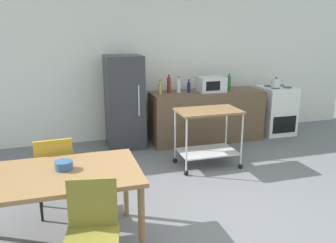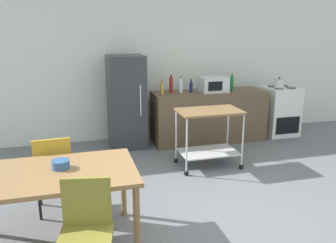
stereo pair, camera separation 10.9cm
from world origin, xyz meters
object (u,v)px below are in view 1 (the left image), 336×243
stove_oven (276,110)px  bottle_sesame_oil (160,89)px  refrigerator (124,102)px  bottle_olive_oil (229,83)px  bottle_soda (179,86)px  kettle (276,83)px  chair_olive (92,230)px  bottle_sparkling_water (169,85)px  chair_mustard (55,170)px  kitchen_cart (208,129)px  bottle_soy_sauce (189,87)px  microwave (211,84)px  fruit_bowl (64,165)px  dining_table (56,181)px

stove_oven → bottle_sesame_oil: bearing=-178.1°
refrigerator → bottle_olive_oil: refrigerator is taller
refrigerator → bottle_olive_oil: bearing=-3.7°
bottle_soda → kettle: bearing=-3.4°
chair_olive → kettle: 4.84m
refrigerator → bottle_sparkling_water: (0.78, -0.02, 0.26)m
chair_mustard → stove_oven: (4.03, 1.97, -0.07)m
kitchen_cart → bottle_soda: size_ratio=3.33×
chair_olive → bottle_sparkling_water: bearing=74.7°
bottle_sesame_oil → bottle_soy_sauce: bearing=6.1°
bottle_soy_sauce → microwave: 0.40m
chair_mustard → bottle_sparkling_water: bottle_sparkling_water is taller
bottle_olive_oil → kettle: bottle_olive_oil is taller
bottle_sparkling_water → microwave: bearing=-11.5°
refrigerator → bottle_soy_sauce: (1.11, -0.10, 0.22)m
bottle_sparkling_water → kitchen_cart: bearing=-79.7°
stove_oven → refrigerator: size_ratio=0.59×
bottle_olive_oil → microwave: bearing=-173.0°
kitchen_cart → fruit_bowl: bearing=-145.2°
chair_olive → bottle_sparkling_water: bottle_sparkling_water is taller
bottle_olive_oil → stove_oven: bearing=2.2°
bottle_soy_sauce → bottle_soda: bearing=169.0°
stove_oven → kitchen_cart: size_ratio=1.01×
bottle_soda → microwave: (0.57, -0.10, 0.02)m
bottle_sesame_oil → fruit_bowl: bearing=-122.9°
chair_mustard → bottle_soy_sauce: 3.01m
dining_table → fruit_bowl: (0.08, 0.07, 0.12)m
chair_mustard → bottle_sesame_oil: bottle_sesame_oil is taller
kettle → stove_oven: bearing=39.7°
chair_olive → refrigerator: 3.47m
microwave → bottle_olive_oil: (0.36, 0.04, -0.00)m
chair_mustard → bottle_soy_sauce: (2.24, 1.95, 0.47)m
refrigerator → bottle_soy_sauce: refrigerator is taller
chair_mustard → fruit_bowl: 0.66m
kitchen_cart → fruit_bowl: 2.47m
chair_olive → bottle_sparkling_water: 3.74m
chair_olive → bottle_soy_sauce: bearing=69.6°
chair_olive → fruit_bowl: size_ratio=5.47×
bottle_soda → bottle_olive_oil: size_ratio=0.92×
chair_olive → kitchen_cart: (1.85, 2.11, 0.05)m
chair_olive → microwave: 3.99m
microwave → kettle: (1.28, -0.01, -0.03)m
chair_mustard → bottle_sesame_oil: size_ratio=3.62×
kitchen_cart → bottle_soda: 1.25m
bottle_soda → microwave: bottle_soda is taller
dining_table → refrigerator: 2.93m
microwave → chair_mustard: bearing=-144.3°
kitchen_cart → microwave: (0.50, 1.07, 0.46)m
refrigerator → kettle: (2.78, -0.18, 0.23)m
kitchen_cart → microwave: 1.27m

